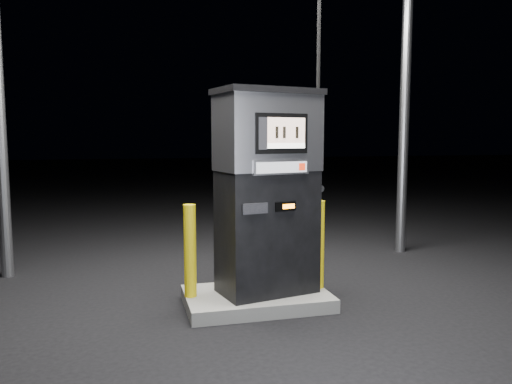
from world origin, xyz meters
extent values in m
plane|color=black|center=(0.00, 0.00, 0.00)|extent=(80.00, 80.00, 0.00)
cube|color=slate|center=(0.00, 0.00, 0.07)|extent=(1.60, 1.00, 0.15)
cylinder|color=gray|center=(3.00, 2.00, 2.25)|extent=(0.16, 0.16, 4.50)
cube|color=black|center=(0.12, 0.00, 0.84)|extent=(1.15, 0.81, 1.38)
cube|color=#B9B9C0|center=(0.12, 0.00, 1.94)|extent=(1.17, 0.84, 0.83)
cube|color=black|center=(0.12, 0.00, 2.38)|extent=(1.23, 0.89, 0.07)
cube|color=black|center=(0.19, -0.31, 1.93)|extent=(0.61, 0.16, 0.42)
cube|color=#C4A38E|center=(0.24, -0.32, 1.97)|extent=(0.44, 0.10, 0.26)
cube|color=white|center=(0.24, -0.32, 1.81)|extent=(0.44, 0.10, 0.06)
cube|color=#B9B9C0|center=(0.19, -0.31, 1.58)|extent=(0.65, 0.17, 0.15)
cube|color=#A3A6AB|center=(0.19, -0.33, 1.58)|extent=(0.59, 0.13, 0.12)
cube|color=red|center=(0.43, -0.28, 1.58)|extent=(0.08, 0.02, 0.08)
cube|color=black|center=(0.24, -0.30, 1.16)|extent=(0.24, 0.07, 0.10)
cube|color=orange|center=(0.27, -0.30, 1.16)|extent=(0.14, 0.03, 0.05)
cube|color=black|center=(-0.12, -0.37, 1.16)|extent=(0.29, 0.09, 0.11)
cube|color=black|center=(0.68, 0.12, 1.31)|extent=(0.15, 0.22, 0.27)
cylinder|color=gray|center=(0.75, 0.13, 1.31)|extent=(0.13, 0.25, 0.08)
cylinder|color=black|center=(0.74, 0.08, 3.14)|extent=(0.05, 0.05, 3.41)
cylinder|color=yellow|center=(-0.74, 0.05, 0.66)|extent=(0.17, 0.17, 1.02)
cylinder|color=yellow|center=(0.74, 0.00, 0.66)|extent=(0.18, 0.18, 1.02)
camera|label=1|loc=(-1.38, -5.30, 1.89)|focal=35.00mm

